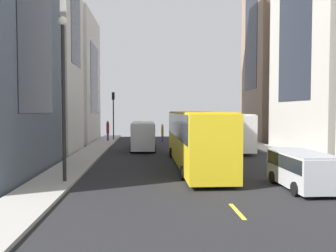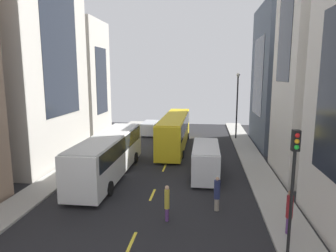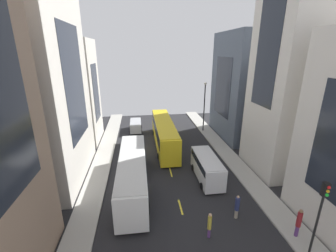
# 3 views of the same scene
# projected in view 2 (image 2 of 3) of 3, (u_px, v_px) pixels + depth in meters

# --- Properties ---
(ground_plane) EXTENTS (42.36, 42.36, 0.00)m
(ground_plane) POSITION_uv_depth(u_px,v_px,m) (168.00, 159.00, 29.45)
(ground_plane) COLOR black
(sidewalk_west) EXTENTS (2.30, 44.00, 0.15)m
(sidewalk_west) POSITION_uv_depth(u_px,v_px,m) (89.00, 155.00, 30.40)
(sidewalk_west) COLOR #9E9B93
(sidewalk_west) RESTS_ON ground
(sidewalk_east) EXTENTS (2.30, 44.00, 0.15)m
(sidewalk_east) POSITION_uv_depth(u_px,v_px,m) (253.00, 161.00, 28.46)
(sidewalk_east) COLOR #9E9B93
(sidewalk_east) RESTS_ON ground
(lane_stripe_1) EXTENTS (0.16, 2.00, 0.01)m
(lane_stripe_1) POSITION_uv_depth(u_px,v_px,m) (131.00, 243.00, 14.77)
(lane_stripe_1) COLOR yellow
(lane_stripe_1) RESTS_ON ground
(lane_stripe_2) EXTENTS (0.16, 2.00, 0.01)m
(lane_stripe_2) POSITION_uv_depth(u_px,v_px,m) (152.00, 195.00, 20.64)
(lane_stripe_2) COLOR yellow
(lane_stripe_2) RESTS_ON ground
(lane_stripe_3) EXTENTS (0.16, 2.00, 0.01)m
(lane_stripe_3) POSITION_uv_depth(u_px,v_px,m) (164.00, 168.00, 26.51)
(lane_stripe_3) COLOR yellow
(lane_stripe_3) RESTS_ON ground
(lane_stripe_4) EXTENTS (0.16, 2.00, 0.01)m
(lane_stripe_4) POSITION_uv_depth(u_px,v_px,m) (172.00, 151.00, 32.38)
(lane_stripe_4) COLOR yellow
(lane_stripe_4) RESTS_ON ground
(lane_stripe_5) EXTENTS (0.16, 2.00, 0.01)m
(lane_stripe_5) POSITION_uv_depth(u_px,v_px,m) (177.00, 139.00, 38.25)
(lane_stripe_5) COLOR yellow
(lane_stripe_5) RESTS_ON ground
(lane_stripe_6) EXTENTS (0.16, 2.00, 0.01)m
(lane_stripe_6) POSITION_uv_depth(u_px,v_px,m) (181.00, 130.00, 44.11)
(lane_stripe_6) COLOR yellow
(lane_stripe_6) RESTS_ON ground
(lane_stripe_7) EXTENTS (0.16, 2.00, 0.01)m
(lane_stripe_7) POSITION_uv_depth(u_px,v_px,m) (184.00, 124.00, 49.98)
(lane_stripe_7) COLOR yellow
(lane_stripe_7) RESTS_ON ground
(building_west_1) EXTENTS (7.86, 11.82, 19.92)m
(building_west_1) POSITION_uv_depth(u_px,v_px,m) (20.00, 54.00, 27.28)
(building_west_1) COLOR #B7B2A8
(building_west_1) RESTS_ON ground
(building_west_2) EXTENTS (8.28, 7.02, 14.62)m
(building_west_2) POSITION_uv_depth(u_px,v_px,m) (70.00, 81.00, 37.92)
(building_west_2) COLOR #B7B2A8
(building_west_2) RESTS_ON ground
(building_east_2) EXTENTS (9.85, 10.87, 15.72)m
(building_east_2) POSITION_uv_depth(u_px,v_px,m) (303.00, 77.00, 33.65)
(building_east_2) COLOR #4C5666
(building_east_2) RESTS_ON ground
(city_bus_white) EXTENTS (2.80, 12.37, 3.35)m
(city_bus_white) POSITION_uv_depth(u_px,v_px,m) (109.00, 152.00, 24.12)
(city_bus_white) COLOR silver
(city_bus_white) RESTS_ON ground
(streetcar_yellow) EXTENTS (2.70, 14.15, 3.59)m
(streetcar_yellow) POSITION_uv_depth(u_px,v_px,m) (175.00, 129.00, 33.76)
(streetcar_yellow) COLOR yellow
(streetcar_yellow) RESTS_ON ground
(delivery_van_white) EXTENTS (2.25, 6.05, 2.58)m
(delivery_van_white) POSITION_uv_depth(u_px,v_px,m) (206.00, 158.00, 24.06)
(delivery_van_white) COLOR white
(delivery_van_white) RESTS_ON ground
(car_silver_0) EXTENTS (2.00, 4.33, 1.73)m
(car_silver_0) POSITION_uv_depth(u_px,v_px,m) (150.00, 127.00, 41.09)
(car_silver_0) COLOR #B7BABF
(car_silver_0) RESTS_ON ground
(pedestrian_waiting_curb) EXTENTS (0.37, 0.37, 2.12)m
(pedestrian_waiting_curb) POSITION_uv_depth(u_px,v_px,m) (217.00, 193.00, 18.09)
(pedestrian_waiting_curb) COLOR gray
(pedestrian_waiting_curb) RESTS_ON ground
(pedestrian_crossing_mid) EXTENTS (0.34, 0.34, 2.30)m
(pedestrian_crossing_mid) POSITION_uv_depth(u_px,v_px,m) (289.00, 211.00, 15.15)
(pedestrian_crossing_mid) COLOR #593372
(pedestrian_crossing_mid) RESTS_ON ground
(pedestrian_crossing_near) EXTENTS (0.29, 0.29, 2.09)m
(pedestrian_crossing_near) POSITION_uv_depth(u_px,v_px,m) (167.00, 202.00, 16.80)
(pedestrian_crossing_near) COLOR #593372
(pedestrian_crossing_near) RESTS_ON ground
(traffic_light_near_corner) EXTENTS (0.32, 0.44, 5.69)m
(traffic_light_near_corner) POSITION_uv_depth(u_px,v_px,m) (294.00, 170.00, 12.92)
(traffic_light_near_corner) COLOR black
(traffic_light_near_corner) RESTS_ON ground
(streetlamp_near) EXTENTS (0.44, 0.44, 8.13)m
(streetlamp_near) POSITION_uv_depth(u_px,v_px,m) (237.00, 100.00, 37.30)
(streetlamp_near) COLOR black
(streetlamp_near) RESTS_ON ground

